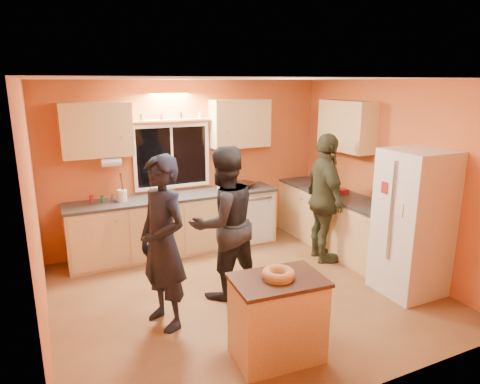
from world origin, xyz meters
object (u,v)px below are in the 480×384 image
person_right (325,199)px  island (277,318)px  refrigerator (413,223)px  person_center (224,223)px  person_left (163,243)px

person_right → island: bearing=148.2°
refrigerator → person_center: size_ratio=0.97×
island → person_right: 2.54m
island → person_center: person_center is taller
refrigerator → person_right: bearing=107.1°
island → person_center: bearing=92.7°
person_left → person_right: bearing=86.8°
refrigerator → person_right: person_right is taller
refrigerator → person_right: size_ratio=0.96×
island → refrigerator: bearing=16.7°
island → person_center: size_ratio=0.48×
person_left → person_right: 2.67m
refrigerator → island: (-2.17, -0.47, -0.48)m
person_left → refrigerator: bearing=60.9°
person_left → person_right: person_right is taller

